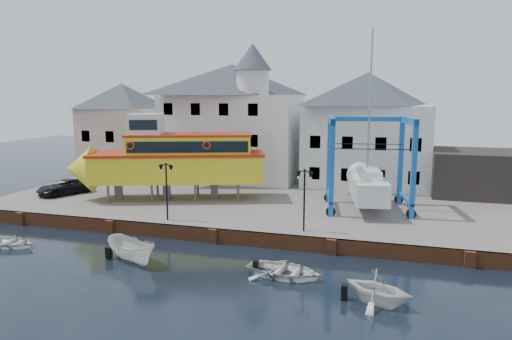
# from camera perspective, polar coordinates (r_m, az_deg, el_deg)

# --- Properties ---
(ground) EXTENTS (140.00, 140.00, 0.00)m
(ground) POSITION_cam_1_polar(r_m,az_deg,el_deg) (31.54, -5.38, -9.08)
(ground) COLOR black
(ground) RESTS_ON ground
(hardstanding) EXTENTS (44.00, 22.00, 1.00)m
(hardstanding) POSITION_cam_1_polar(r_m,az_deg,el_deg) (41.45, 0.22, -3.87)
(hardstanding) COLOR #605852
(hardstanding) RESTS_ON ground
(quay_wall) EXTENTS (44.00, 0.47, 1.00)m
(quay_wall) POSITION_cam_1_polar(r_m,az_deg,el_deg) (31.48, -5.32, -8.16)
(quay_wall) COLOR brown
(quay_wall) RESTS_ON ground
(building_pink) EXTENTS (8.00, 7.00, 10.30)m
(building_pink) POSITION_cam_1_polar(r_m,az_deg,el_deg) (54.42, -16.24, 4.91)
(building_pink) COLOR #CA9E8C
(building_pink) RESTS_ON hardstanding
(building_white_main) EXTENTS (14.00, 8.30, 14.00)m
(building_white_main) POSITION_cam_1_polar(r_m,az_deg,el_deg) (48.96, -2.88, 6.22)
(building_white_main) COLOR silver
(building_white_main) RESTS_ON hardstanding
(building_white_right) EXTENTS (12.00, 8.00, 11.20)m
(building_white_right) POSITION_cam_1_polar(r_m,az_deg,el_deg) (46.96, 13.65, 4.94)
(building_white_right) COLOR silver
(building_white_right) RESTS_ON hardstanding
(shed_dark) EXTENTS (8.00, 7.00, 4.00)m
(shed_dark) POSITION_cam_1_polar(r_m,az_deg,el_deg) (46.00, 25.88, -0.32)
(shed_dark) COLOR black
(shed_dark) RESTS_ON hardstanding
(lamp_post_left) EXTENTS (1.12, 0.32, 4.20)m
(lamp_post_left) POSITION_cam_1_polar(r_m,az_deg,el_deg) (33.21, -11.15, -0.85)
(lamp_post_left) COLOR black
(lamp_post_left) RESTS_ON hardstanding
(lamp_post_right) EXTENTS (1.12, 0.32, 4.20)m
(lamp_post_right) POSITION_cam_1_polar(r_m,az_deg,el_deg) (30.00, 6.08, -1.80)
(lamp_post_right) COLOR black
(lamp_post_right) RESTS_ON hardstanding
(tour_boat) EXTENTS (17.39, 9.41, 7.41)m
(tour_boat) POSITION_cam_1_polar(r_m,az_deg,el_deg) (40.23, -11.15, 1.34)
(tour_boat) COLOR #59595E
(tour_boat) RESTS_ON hardstanding
(travel_lift) EXTENTS (7.29, 9.54, 14.02)m
(travel_lift) POSITION_cam_1_polar(r_m,az_deg,el_deg) (37.60, 13.61, -1.07)
(travel_lift) COLOR #1A4BA4
(travel_lift) RESTS_ON hardstanding
(van) EXTENTS (3.98, 5.31, 1.34)m
(van) POSITION_cam_1_polar(r_m,az_deg,el_deg) (45.22, -22.83, -1.98)
(van) COLOR black
(van) RESTS_ON hardstanding
(motorboat_a) EXTENTS (4.50, 3.30, 1.63)m
(motorboat_a) POSITION_cam_1_polar(r_m,az_deg,el_deg) (29.10, -15.22, -10.96)
(motorboat_a) COLOR silver
(motorboat_a) RESTS_ON ground
(motorboat_b) EXTENTS (4.70, 3.69, 0.88)m
(motorboat_b) POSITION_cam_1_polar(r_m,az_deg,el_deg) (26.04, 3.47, -13.09)
(motorboat_b) COLOR silver
(motorboat_b) RESTS_ON ground
(motorboat_c) EXTENTS (4.21, 3.96, 1.77)m
(motorboat_c) POSITION_cam_1_polar(r_m,az_deg,el_deg) (23.62, 14.98, -15.83)
(motorboat_c) COLOR silver
(motorboat_c) RESTS_ON ground
(motorboat_d) EXTENTS (3.74, 2.69, 0.77)m
(motorboat_d) POSITION_cam_1_polar(r_m,az_deg,el_deg) (34.88, -28.38, -8.38)
(motorboat_d) COLOR silver
(motorboat_d) RESTS_ON ground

